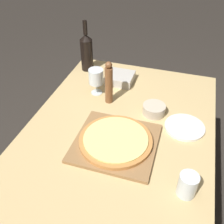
% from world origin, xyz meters
% --- Properties ---
extents(ground_plane, '(12.00, 12.00, 0.00)m').
position_xyz_m(ground_plane, '(0.00, 0.00, 0.00)').
color(ground_plane, '#2D2823').
extents(dining_table, '(0.96, 1.42, 0.73)m').
position_xyz_m(dining_table, '(0.00, 0.00, 0.64)').
color(dining_table, tan).
rests_on(dining_table, ground_plane).
extents(cutting_board, '(0.39, 0.37, 0.02)m').
position_xyz_m(cutting_board, '(0.01, -0.07, 0.74)').
color(cutting_board, olive).
rests_on(cutting_board, dining_table).
extents(pizza, '(0.35, 0.35, 0.02)m').
position_xyz_m(pizza, '(0.01, -0.07, 0.76)').
color(pizza, '#BC7A3D').
rests_on(pizza, cutting_board).
extents(wine_bottle, '(0.08, 0.08, 0.34)m').
position_xyz_m(wine_bottle, '(-0.38, 0.57, 0.86)').
color(wine_bottle, black).
rests_on(wine_bottle, dining_table).
extents(pepper_mill, '(0.04, 0.04, 0.26)m').
position_xyz_m(pepper_mill, '(-0.12, 0.25, 0.85)').
color(pepper_mill, brown).
rests_on(pepper_mill, dining_table).
extents(wine_glass, '(0.09, 0.09, 0.16)m').
position_xyz_m(wine_glass, '(-0.22, 0.31, 0.84)').
color(wine_glass, silver).
rests_on(wine_glass, dining_table).
extents(small_bowl, '(0.12, 0.12, 0.06)m').
position_xyz_m(small_bowl, '(0.15, 0.22, 0.76)').
color(small_bowl, beige).
rests_on(small_bowl, dining_table).
extents(drinking_tumbler, '(0.08, 0.08, 0.11)m').
position_xyz_m(drinking_tumbler, '(0.36, -0.25, 0.78)').
color(drinking_tumbler, silver).
rests_on(drinking_tumbler, dining_table).
extents(dinner_plate, '(0.21, 0.21, 0.01)m').
position_xyz_m(dinner_plate, '(0.32, 0.15, 0.73)').
color(dinner_plate, silver).
rests_on(dinner_plate, dining_table).
extents(food_container, '(0.17, 0.16, 0.05)m').
position_xyz_m(food_container, '(-0.12, 0.48, 0.75)').
color(food_container, '#BCB7AD').
rests_on(food_container, dining_table).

